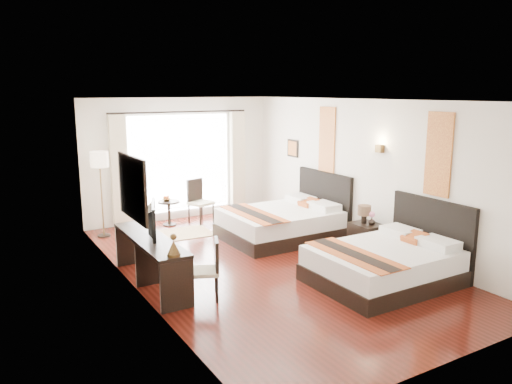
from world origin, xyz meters
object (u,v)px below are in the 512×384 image
desk_chair (206,281)px  floor_lamp (100,165)px  vase (372,224)px  bed_near (387,263)px  bed_far (284,222)px  side_table (169,213)px  window_chair (200,210)px  table_lamp (364,212)px  television (148,220)px  nightstand (366,238)px  console_desk (151,261)px  fruit_bowl (167,200)px

desk_chair → floor_lamp: bearing=-59.7°
vase → desk_chair: bearing=-175.2°
bed_near → bed_far: bearing=90.9°
bed_far → side_table: 2.68m
bed_far → bed_near: bearing=-89.1°
desk_chair → window_chair: (1.68, 3.90, 0.03)m
table_lamp → television: 3.96m
television → floor_lamp: 2.94m
table_lamp → floor_lamp: 5.27m
nightstand → vase: size_ratio=4.03×
console_desk → television: bearing=79.8°
desk_chair → floor_lamp: size_ratio=0.50×
bed_far → desk_chair: (-2.66, -1.96, -0.06)m
table_lamp → fruit_bowl: size_ratio=1.92×
side_table → floor_lamp: bearing=-174.4°
fruit_bowl → desk_chair: bearing=-103.2°
table_lamp → side_table: size_ratio=0.70×
table_lamp → television: television is taller
bed_near → desk_chair: bed_near is taller
table_lamp → console_desk: table_lamp is taller
bed_far → table_lamp: bed_far is taller
vase → console_desk: (-3.97, 0.62, -0.19)m
bed_near → console_desk: size_ratio=0.99×
table_lamp → side_table: (-2.43, 3.60, -0.49)m
nightstand → side_table: 4.41m
bed_near → desk_chair: bearing=162.2°
table_lamp → console_desk: size_ratio=0.18×
nightstand → desk_chair: size_ratio=0.65×
vase → side_table: (-2.47, 3.77, -0.29)m
television → side_table: bearing=-7.1°
side_table → console_desk: bearing=-115.4°
console_desk → side_table: bearing=64.6°
television → side_table: (1.48, 3.04, -0.73)m
side_table → bed_near: bearing=-70.9°
vase → fruit_bowl: vase is taller
table_lamp → television: bearing=171.8°
vase → floor_lamp: floor_lamp is taller
nightstand → table_lamp: 0.49m
table_lamp → desk_chair: size_ratio=0.44×
desk_chair → floor_lamp: 4.13m
bed_far → table_lamp: (0.76, -1.51, 0.43)m
bed_near → floor_lamp: floor_lamp is taller
bed_near → console_desk: 3.67m
nightstand → fruit_bowl: (-2.49, 3.70, 0.30)m
desk_chair → nightstand: bearing=-150.3°
vase → floor_lamp: 5.44m
side_table → television: bearing=-115.9°
bed_near → table_lamp: 1.57m
bed_near → console_desk: (-3.21, 1.78, 0.06)m
bed_near → fruit_bowl: (-1.75, 4.97, 0.26)m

